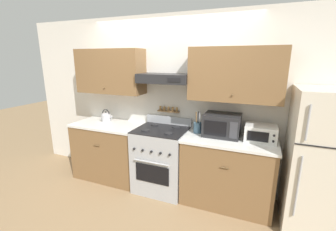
% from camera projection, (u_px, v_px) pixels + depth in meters
% --- Properties ---
extents(ground_plane, '(16.00, 16.00, 0.00)m').
position_uv_depth(ground_plane, '(153.00, 199.00, 3.18)').
color(ground_plane, '#937551').
extents(wall_back, '(5.20, 0.46, 2.55)m').
position_uv_depth(wall_back, '(169.00, 93.00, 3.36)').
color(wall_back, silver).
rests_on(wall_back, ground_plane).
extents(counter_left, '(1.13, 0.64, 0.92)m').
position_uv_depth(counter_left, '(110.00, 150.00, 3.70)').
color(counter_left, brown).
rests_on(counter_left, ground_plane).
extents(counter_right, '(1.18, 0.64, 0.92)m').
position_uv_depth(counter_right, '(227.00, 171.00, 3.01)').
color(counter_right, brown).
rests_on(counter_right, ground_plane).
extents(stove_range, '(0.73, 0.67, 1.06)m').
position_uv_depth(stove_range, '(161.00, 159.00, 3.34)').
color(stove_range, '#ADAFB5').
rests_on(stove_range, ground_plane).
extents(refrigerator, '(0.70, 0.74, 1.63)m').
position_uv_depth(refrigerator, '(322.00, 162.00, 2.49)').
color(refrigerator, beige).
rests_on(refrigerator, ground_plane).
extents(tea_kettle, '(0.20, 0.16, 0.21)m').
position_uv_depth(tea_kettle, '(106.00, 117.00, 3.69)').
color(tea_kettle, '#B7B7BC').
rests_on(tea_kettle, counter_left).
extents(microwave, '(0.47, 0.39, 0.29)m').
position_uv_depth(microwave, '(222.00, 125.00, 3.01)').
color(microwave, '#232326').
rests_on(microwave, counter_right).
extents(utensil_crock, '(0.11, 0.11, 0.30)m').
position_uv_depth(utensil_crock, '(198.00, 127.00, 3.13)').
color(utensil_crock, slate).
rests_on(utensil_crock, counter_right).
extents(toaster_oven, '(0.38, 0.32, 0.20)m').
position_uv_depth(toaster_oven, '(261.00, 133.00, 2.82)').
color(toaster_oven, white).
rests_on(toaster_oven, counter_right).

